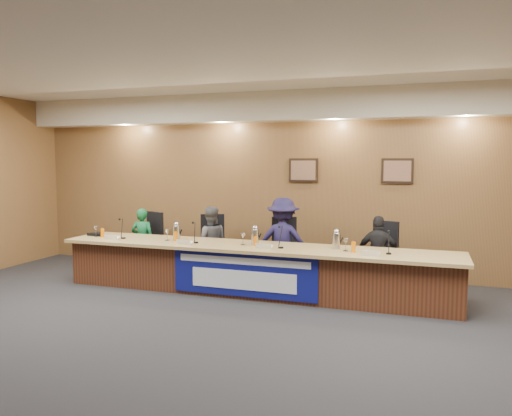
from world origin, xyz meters
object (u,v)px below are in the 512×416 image
at_px(panelist_d, 379,254).
at_px(office_chair_b, 213,249).
at_px(office_chair_a, 146,245).
at_px(office_chair_c, 285,254).
at_px(carafe_left, 177,233).
at_px(carafe_right, 336,241).
at_px(panelist_c, 283,241).
at_px(panelist_a, 143,240).
at_px(carafe_mid, 255,237).
at_px(banner, 243,275).
at_px(panelist_b, 210,242).
at_px(office_chair_d, 379,260).
at_px(speakerphone, 97,234).
at_px(dais_body, 253,271).

relative_size(panelist_d, office_chair_b, 2.47).
relative_size(office_chair_a, office_chair_c, 1.00).
relative_size(carafe_left, carafe_right, 1.01).
bearing_deg(office_chair_a, panelist_c, 19.64).
height_order(panelist_a, panelist_c, panelist_c).
relative_size(office_chair_c, carafe_mid, 2.00).
distance_m(office_chair_b, carafe_mid, 1.41).
bearing_deg(banner, panelist_b, 132.54).
distance_m(office_chair_a, carafe_right, 3.72).
relative_size(panelist_d, office_chair_d, 2.47).
distance_m(panelist_b, carafe_right, 2.39).
distance_m(office_chair_c, office_chair_d, 1.53).
height_order(panelist_a, panelist_b, panelist_b).
distance_m(carafe_left, speakerphone, 1.53).
height_order(panelist_b, carafe_left, panelist_b).
xyz_separation_m(office_chair_c, office_chair_d, (1.53, 0.00, 0.00)).
bearing_deg(carafe_right, panelist_c, 146.55).
xyz_separation_m(panelist_b, office_chair_d, (2.83, 0.10, -0.14)).
distance_m(dais_body, office_chair_b, 1.30).
bearing_deg(banner, office_chair_d, 33.92).
bearing_deg(office_chair_b, dais_body, -61.43).
bearing_deg(panelist_b, panelist_d, 157.17).
bearing_deg(carafe_right, office_chair_a, 168.28).
xyz_separation_m(dais_body, panelist_c, (0.28, 0.70, 0.36)).
relative_size(panelist_a, carafe_left, 5.02).
bearing_deg(office_chair_c, office_chair_b, 161.65).
bearing_deg(panelist_b, speakerphone, -1.66).
xyz_separation_m(dais_body, banner, (0.00, -0.41, 0.03)).
bearing_deg(carafe_left, office_chair_b, 71.19).
distance_m(panelist_d, carafe_left, 3.19).
bearing_deg(panelist_d, panelist_a, 0.95).
bearing_deg(office_chair_d, carafe_mid, -134.15).
xyz_separation_m(office_chair_b, speakerphone, (-1.80, -0.80, 0.30)).
bearing_deg(carafe_right, office_chair_d, 54.27).
xyz_separation_m(office_chair_b, office_chair_c, (1.30, 0.00, 0.00)).
distance_m(office_chair_b, carafe_left, 0.92).
relative_size(office_chair_a, carafe_mid, 2.00).
height_order(office_chair_d, carafe_left, carafe_left).
bearing_deg(panelist_b, carafe_left, 45.88).
distance_m(dais_body, speakerphone, 2.85).
relative_size(office_chair_a, speakerphone, 1.50).
bearing_deg(panelist_c, office_chair_a, -6.81).
bearing_deg(office_chair_d, dais_body, -135.57).
bearing_deg(banner, office_chair_a, 152.73).
distance_m(panelist_a, panelist_c, 2.64).
bearing_deg(banner, panelist_d, 31.68).
distance_m(office_chair_d, carafe_left, 3.22).
height_order(panelist_b, carafe_right, panelist_b).
height_order(dais_body, office_chair_c, dais_body).
xyz_separation_m(panelist_a, office_chair_c, (2.63, 0.10, -0.10)).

